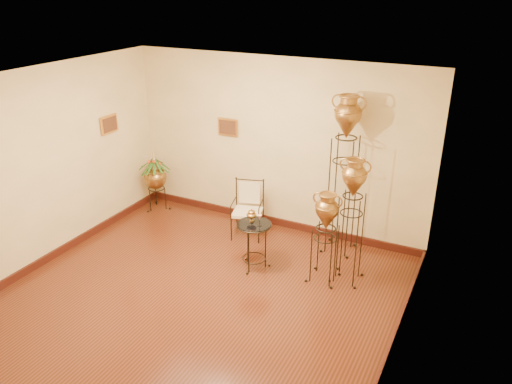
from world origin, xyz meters
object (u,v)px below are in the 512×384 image
at_px(amphora_tall, 343,174).
at_px(side_table, 254,245).
at_px(planter_urn, 155,176).
at_px(amphora_mid, 351,221).
at_px(armchair, 247,210).

relative_size(amphora_tall, side_table, 2.73).
height_order(amphora_tall, side_table, amphora_tall).
height_order(planter_urn, side_table, planter_urn).
height_order(amphora_tall, amphora_mid, amphora_tall).
distance_m(amphora_mid, planter_urn, 3.83).
xyz_separation_m(armchair, side_table, (0.52, -0.80, -0.09)).
distance_m(amphora_mid, side_table, 1.43).
relative_size(planter_urn, side_table, 1.28).
relative_size(amphora_tall, planter_urn, 2.13).
distance_m(armchair, side_table, 0.96).
bearing_deg(planter_urn, armchair, -5.72).
bearing_deg(armchair, planter_urn, 158.29).
xyz_separation_m(amphora_tall, amphora_mid, (0.36, -0.74, -0.33)).
bearing_deg(amphora_tall, armchair, -170.63).
distance_m(amphora_tall, amphora_mid, 0.89).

